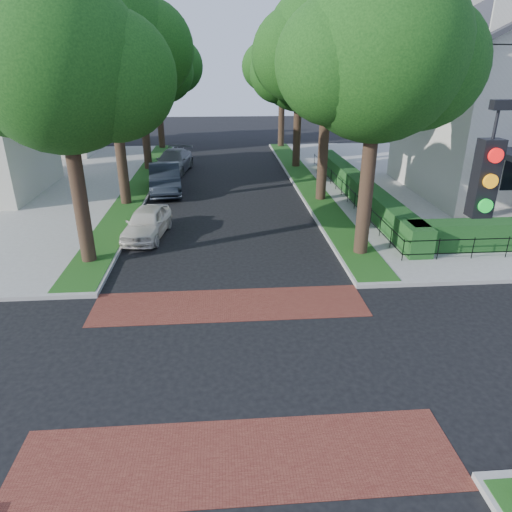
{
  "coord_description": "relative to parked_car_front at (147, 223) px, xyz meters",
  "views": [
    {
      "loc": [
        -0.16,
        -10.1,
        7.43
      ],
      "look_at": [
        0.89,
        3.51,
        1.6
      ],
      "focal_mm": 32.0,
      "sensor_mm": 36.0,
      "label": 1
    }
  ],
  "objects": [
    {
      "name": "tree_right_mid",
      "position": [
        9.21,
        5.34,
        7.3
      ],
      "size": [
        8.25,
        7.09,
        11.22
      ],
      "color": "black",
      "rests_on": "sidewalk_ne"
    },
    {
      "name": "parked_car_front",
      "position": [
        0.0,
        0.0,
        0.0
      ],
      "size": [
        2.13,
        4.2,
        1.37
      ],
      "primitive_type": "imported",
      "rotation": [
        0.0,
        0.0,
        -0.13
      ],
      "color": "silver",
      "rests_on": "ground"
    },
    {
      "name": "grass_strip_ne",
      "position": [
        9.0,
        9.19,
        -0.52
      ],
      "size": [
        1.6,
        29.8,
        0.02
      ],
      "primitive_type": "cube",
      "color": "#194614",
      "rests_on": "sidewalk_ne"
    },
    {
      "name": "tree_right_back",
      "position": [
        9.2,
        23.32,
        6.58
      ],
      "size": [
        7.5,
        6.45,
        10.2
      ],
      "color": "black",
      "rests_on": "sidewalk_ne"
    },
    {
      "name": "ground",
      "position": [
        3.6,
        -9.91,
        -0.68
      ],
      "size": [
        120.0,
        120.0,
        0.0
      ],
      "primitive_type": "plane",
      "color": "black",
      "rests_on": "ground"
    },
    {
      "name": "parked_car_rear",
      "position": [
        0.0,
        13.41,
        0.09
      ],
      "size": [
        2.97,
        5.62,
        1.55
      ],
      "primitive_type": "imported",
      "rotation": [
        0.0,
        0.0,
        -0.15
      ],
      "color": "slate",
      "rests_on": "ground"
    },
    {
      "name": "tree_right_near",
      "position": [
        9.2,
        -2.67,
        6.94
      ],
      "size": [
        7.75,
        6.67,
        10.66
      ],
      "color": "black",
      "rests_on": "sidewalk_ne"
    },
    {
      "name": "fence_main_road",
      "position": [
        10.5,
        5.09,
        -0.08
      ],
      "size": [
        0.06,
        18.0,
        0.9
      ],
      "primitive_type": null,
      "color": "black",
      "rests_on": "sidewalk_ne"
    },
    {
      "name": "grass_strip_nw",
      "position": [
        -1.8,
        9.19,
        -0.52
      ],
      "size": [
        1.6,
        29.8,
        0.02
      ],
      "primitive_type": "cube",
      "color": "#194614",
      "rests_on": "sidewalk_nw"
    },
    {
      "name": "tree_right_far",
      "position": [
        9.2,
        14.32,
        6.22
      ],
      "size": [
        7.25,
        6.23,
        9.74
      ],
      "color": "black",
      "rests_on": "sidewalk_ne"
    },
    {
      "name": "tree_left_near",
      "position": [
        -1.8,
        -2.68,
        6.58
      ],
      "size": [
        7.5,
        6.45,
        10.2
      ],
      "color": "black",
      "rests_on": "sidewalk_nw"
    },
    {
      "name": "crosswalk_far",
      "position": [
        3.6,
        -6.71,
        -0.68
      ],
      "size": [
        9.0,
        2.2,
        0.01
      ],
      "primitive_type": "cube",
      "color": "maroon",
      "rests_on": "ground"
    },
    {
      "name": "crosswalk_near",
      "position": [
        3.6,
        -13.11,
        -0.68
      ],
      "size": [
        9.0,
        2.2,
        0.01
      ],
      "primitive_type": "cube",
      "color": "maroon",
      "rests_on": "ground"
    },
    {
      "name": "tree_left_mid",
      "position": [
        -1.79,
        5.34,
        7.66
      ],
      "size": [
        8.0,
        6.88,
        11.48
      ],
      "color": "black",
      "rests_on": "sidewalk_nw"
    },
    {
      "name": "house_left_far",
      "position": [
        -11.89,
        22.09,
        4.36
      ],
      "size": [
        10.0,
        9.0,
        10.14
      ],
      "color": "silver",
      "rests_on": "sidewalk_nw"
    },
    {
      "name": "hedge_main_road",
      "position": [
        11.3,
        5.09,
        0.07
      ],
      "size": [
        1.0,
        18.0,
        1.2
      ],
      "primitive_type": "cube",
      "color": "#164018",
      "rests_on": "sidewalk_ne"
    },
    {
      "name": "tree_left_far",
      "position": [
        -1.8,
        14.31,
        6.43
      ],
      "size": [
        7.0,
        6.02,
        9.86
      ],
      "color": "black",
      "rests_on": "sidewalk_nw"
    },
    {
      "name": "tree_left_back",
      "position": [
        -1.8,
        23.33,
        6.73
      ],
      "size": [
        7.75,
        6.66,
        10.44
      ],
      "color": "black",
      "rests_on": "sidewalk_nw"
    },
    {
      "name": "parked_car_middle",
      "position": [
        -0.0,
        7.81,
        0.17
      ],
      "size": [
        2.41,
        5.36,
        1.71
      ],
      "primitive_type": "imported",
      "rotation": [
        0.0,
        0.0,
        0.12
      ],
      "color": "#1E242D",
      "rests_on": "ground"
    },
    {
      "name": "sidewalk_ne",
      "position": [
        23.1,
        9.09,
        -0.61
      ],
      "size": [
        30.0,
        30.0,
        0.15
      ],
      "primitive_type": "cube",
      "color": "gray",
      "rests_on": "ground"
    }
  ]
}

